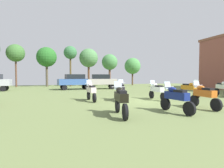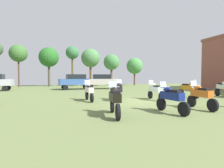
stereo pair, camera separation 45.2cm
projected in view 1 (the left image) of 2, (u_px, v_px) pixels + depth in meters
The scene contains 17 objects.
ground_plane at pixel (139, 101), 12.27m from camera, with size 44.00×52.00×0.02m.
motorcycle_1 at pixel (204, 95), 9.45m from camera, with size 0.62×2.17×1.49m.
motorcycle_2 at pixel (222, 88), 15.04m from camera, with size 0.84×2.10×1.51m.
motorcycle_5 at pixel (176, 98), 8.40m from camera, with size 0.66×2.14×1.47m.
motorcycle_6 at pixel (157, 90), 13.08m from camera, with size 0.62×2.22×1.44m.
motorcycle_9 at pixel (91, 91), 12.40m from camera, with size 0.62×2.13×1.45m.
motorcycle_10 at pixel (121, 99), 7.72m from camera, with size 0.63×2.23×1.50m.
motorcycle_11 at pixel (121, 90), 12.63m from camera, with size 0.79×2.21×1.50m.
motorcycle_13 at pixel (189, 89), 14.53m from camera, with size 0.62×2.28×1.47m.
car_2 at pixel (101, 80), 24.23m from camera, with size 4.49×2.33×2.00m.
car_3 at pixel (75, 81), 23.23m from camera, with size 4.53×2.46×2.00m.
tree_1 at pixel (16, 53), 28.60m from camera, with size 2.83×2.83×6.92m.
tree_2 at pixel (70, 53), 30.39m from camera, with size 2.23×2.23×6.94m.
tree_4 at pixel (110, 62), 31.56m from camera, with size 2.81×2.81×5.69m.
tree_5 at pixel (47, 57), 29.92m from camera, with size 3.33×3.33×6.67m.
tree_6 at pixel (89, 58), 31.63m from camera, with size 3.32×3.32×6.69m.
tree_7 at pixel (133, 66), 34.38m from camera, with size 3.12×3.12×5.32m.
Camera 1 is at (-5.18, -11.21, 1.75)m, focal length 28.36 mm.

